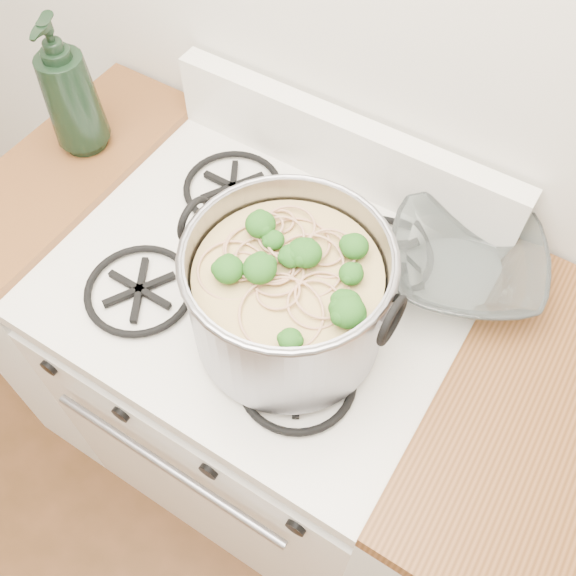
# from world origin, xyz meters

# --- Properties ---
(gas_range) EXTENTS (0.76, 0.66, 0.92)m
(gas_range) POSITION_xyz_m (0.00, 1.26, 0.44)
(gas_range) COLOR white
(gas_range) RESTS_ON ground
(counter_left) EXTENTS (0.25, 0.65, 0.92)m
(counter_left) POSITION_xyz_m (-0.51, 1.26, 0.46)
(counter_left) COLOR silver
(counter_left) RESTS_ON ground
(stock_pot) EXTENTS (0.36, 0.33, 0.22)m
(stock_pot) POSITION_xyz_m (0.11, 1.18, 1.03)
(stock_pot) COLOR gray
(stock_pot) RESTS_ON gas_range
(spatula) EXTENTS (0.42, 0.42, 0.02)m
(spatula) POSITION_xyz_m (0.12, 1.31, 0.94)
(spatula) COLOR black
(spatula) RESTS_ON gas_range
(glass_bowl) EXTENTS (0.15, 0.15, 0.03)m
(glass_bowl) POSITION_xyz_m (0.32, 1.46, 0.94)
(glass_bowl) COLOR white
(glass_bowl) RESTS_ON gas_range
(bottle) EXTENTS (0.15, 0.15, 0.30)m
(bottle) POSITION_xyz_m (-0.50, 1.35, 1.07)
(bottle) COLOR black
(bottle) RESTS_ON counter_left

